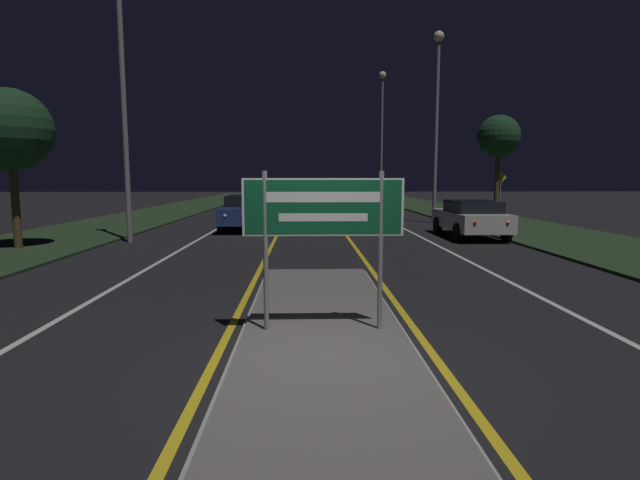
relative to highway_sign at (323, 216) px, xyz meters
The scene contains 21 objects.
ground_plane 2.00m from the highway_sign, 90.00° to the right, with size 160.00×160.00×0.00m, color black.
median_island 1.69m from the highway_sign, 90.00° to the left, with size 2.38×9.62×0.10m.
verge_left 21.31m from the highway_sign, 116.57° to the left, with size 5.00×100.00×0.08m.
verge_right 21.31m from the highway_sign, 63.43° to the left, with size 5.00×100.00×0.08m.
centre_line_yellow_left 24.10m from the highway_sign, 93.29° to the left, with size 0.12×70.00×0.01m.
centre_line_yellow_right 24.10m from the highway_sign, 86.71° to the left, with size 0.12×70.00×0.01m.
lane_line_white_left 24.42m from the highway_sign, 99.93° to the left, with size 0.12×70.00×0.01m.
lane_line_white_right 24.42m from the highway_sign, 80.07° to the left, with size 0.12×70.00×0.01m.
edge_line_white_left 25.11m from the highway_sign, 106.70° to the left, with size 0.10×70.00×0.01m.
edge_line_white_right 25.11m from the highway_sign, 73.30° to the left, with size 0.10×70.00×0.01m.
highway_sign is the anchor object (origin of this frame).
streetlight_left_near 13.23m from the highway_sign, 120.96° to the left, with size 0.49×0.49×9.79m.
streetlight_right_near 19.66m from the highway_sign, 70.92° to the left, with size 0.52×0.52×9.37m.
streetlight_right_far 37.93m from the highway_sign, 80.14° to the left, with size 0.62×0.62×11.34m.
car_receding_0 13.37m from the highway_sign, 62.97° to the left, with size 1.96×4.49×1.41m.
car_receding_1 20.52m from the highway_sign, 83.45° to the left, with size 2.03×4.17×1.41m.
car_receding_2 28.77m from the highway_sign, 84.44° to the left, with size 1.92×4.59×1.51m.
car_approaching_0 15.38m from the highway_sign, 100.59° to the left, with size 2.04×4.63×1.51m.
warning_sign 21.33m from the highway_sign, 62.26° to the left, with size 0.60×0.06×2.52m.
roadside_palm_left 12.84m from the highway_sign, 136.42° to the left, with size 2.47×2.47×4.87m.
roadside_palm_right 21.11m from the highway_sign, 62.68° to the left, with size 2.13×2.13×5.37m.
Camera 1 is at (-0.25, -5.92, 2.24)m, focal length 28.00 mm.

